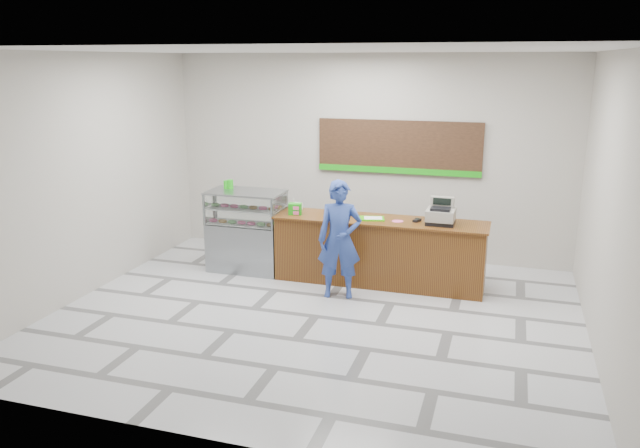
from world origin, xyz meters
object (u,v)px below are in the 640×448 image
(display_case, at_px, (247,230))
(cash_register, at_px, (441,214))
(customer, at_px, (340,239))
(serving_tray, at_px, (372,218))
(sales_counter, at_px, (379,251))

(display_case, bearing_deg, cash_register, 0.03)
(customer, bearing_deg, serving_tray, 51.19)
(cash_register, distance_m, serving_tray, 1.04)
(cash_register, xyz_separation_m, serving_tray, (-1.03, -0.03, -0.13))
(cash_register, bearing_deg, serving_tray, -177.06)
(display_case, height_order, serving_tray, display_case)
(sales_counter, relative_size, serving_tray, 7.52)
(sales_counter, height_order, serving_tray, serving_tray)
(sales_counter, height_order, customer, customer)
(sales_counter, distance_m, cash_register, 1.12)
(display_case, xyz_separation_m, customer, (1.78, -0.71, 0.19))
(serving_tray, bearing_deg, cash_register, -12.33)
(cash_register, bearing_deg, sales_counter, -178.91)
(serving_tray, relative_size, customer, 0.25)
(cash_register, bearing_deg, display_case, -178.96)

